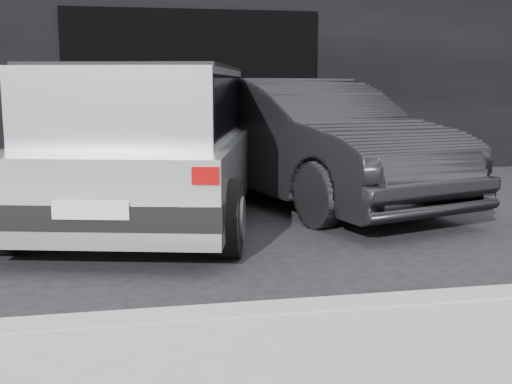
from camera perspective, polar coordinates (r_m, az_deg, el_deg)
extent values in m
plane|color=black|center=(6.42, -10.79, -3.74)|extent=(80.00, 80.00, 0.00)
cube|color=black|center=(12.34, -6.63, 14.39)|extent=(34.00, 4.00, 5.00)
cube|color=black|center=(10.29, -5.59, 8.68)|extent=(4.00, 0.10, 2.60)
cube|color=gray|center=(4.04, 4.12, -10.76)|extent=(18.00, 0.25, 0.12)
cube|color=silver|center=(7.10, -9.12, 2.15)|extent=(3.01, 4.78, 0.70)
cube|color=silver|center=(6.82, -9.68, 7.77)|extent=(2.41, 3.29, 0.70)
cube|color=black|center=(6.82, -9.68, 7.77)|extent=(2.40, 3.18, 0.57)
cube|color=black|center=(5.08, -14.15, -2.16)|extent=(1.98, 0.67, 0.20)
cube|color=black|center=(9.19, -6.31, 3.26)|extent=(1.98, 0.67, 0.20)
cube|color=silver|center=(4.98, -14.51, -1.62)|extent=(0.58, 0.16, 0.14)
cube|color=#8C0707|center=(4.74, -4.52, 1.46)|extent=(0.21, 0.08, 0.14)
cube|color=black|center=(6.82, -9.77, 10.87)|extent=(2.34, 3.00, 0.03)
cylinder|color=black|center=(5.94, -21.47, -1.96)|extent=(0.41, 0.72, 0.68)
cylinder|color=black|center=(5.44, -2.62, -2.33)|extent=(0.41, 0.72, 0.68)
cylinder|color=slate|center=(5.42, -1.19, -2.35)|extent=(0.11, 0.37, 0.37)
cylinder|color=black|center=(8.84, -13.12, 2.07)|extent=(0.41, 0.72, 0.68)
cylinder|color=slate|center=(8.88, -13.96, 2.07)|extent=(0.11, 0.37, 0.37)
cylinder|color=black|center=(8.50, -0.53, 2.04)|extent=(0.41, 0.72, 0.68)
cylinder|color=slate|center=(8.50, 0.39, 2.03)|extent=(0.11, 0.37, 0.37)
imported|color=black|center=(7.97, 4.49, 4.55)|extent=(2.93, 4.90, 1.53)
ellipsoid|color=beige|center=(5.70, -3.34, -4.24)|extent=(0.41, 0.52, 0.18)
ellipsoid|color=beige|center=(5.60, -2.70, -4.26)|extent=(0.27, 0.27, 0.17)
ellipsoid|color=black|center=(5.49, -1.99, -4.19)|extent=(0.17, 0.16, 0.12)
sphere|color=black|center=(5.45, -1.68, -4.36)|extent=(0.05, 0.05, 0.05)
cone|color=black|center=(5.51, -1.79, -3.56)|extent=(0.06, 0.07, 0.06)
cone|color=black|center=(5.47, -2.37, -3.65)|extent=(0.06, 0.07, 0.06)
cylinder|color=black|center=(5.64, -2.07, -5.14)|extent=(0.04, 0.04, 0.06)
cylinder|color=black|center=(5.58, -3.07, -5.32)|extent=(0.04, 0.04, 0.06)
cylinder|color=black|center=(5.86, -3.59, -4.58)|extent=(0.04, 0.04, 0.06)
cylinder|color=black|center=(5.80, -4.56, -4.74)|extent=(0.04, 0.04, 0.06)
cylinder|color=black|center=(5.92, -4.68, -4.04)|extent=(0.21, 0.21, 0.08)
ellipsoid|color=silver|center=(5.96, -13.64, -3.36)|extent=(0.51, 0.31, 0.21)
ellipsoid|color=silver|center=(5.97, -12.51, -3.09)|extent=(0.23, 0.23, 0.17)
ellipsoid|color=silver|center=(5.97, -11.34, -2.35)|extent=(0.14, 0.15, 0.12)
sphere|color=silver|center=(5.98, -10.82, -2.38)|extent=(0.05, 0.05, 0.05)
cone|color=silver|center=(5.99, -11.54, -1.77)|extent=(0.06, 0.05, 0.06)
cone|color=silver|center=(5.93, -11.45, -1.89)|extent=(0.06, 0.05, 0.06)
cylinder|color=silver|center=(6.06, -12.33, -4.01)|extent=(0.04, 0.04, 0.12)
cylinder|color=silver|center=(5.94, -12.19, -4.27)|extent=(0.04, 0.04, 0.12)
cylinder|color=silver|center=(6.03, -15.01, -4.18)|extent=(0.04, 0.04, 0.12)
cylinder|color=silver|center=(5.92, -14.92, -4.45)|extent=(0.04, 0.04, 0.12)
cylinder|color=silver|center=(5.96, -16.13, -3.94)|extent=(0.25, 0.16, 0.08)
ellipsoid|color=gray|center=(5.93, -14.47, -3.26)|extent=(0.19, 0.15, 0.09)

